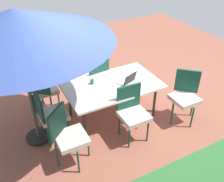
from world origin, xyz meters
TOP-DOWN VIEW (x-y plane):
  - ground_plane at (0.00, 0.00)m, footprint 10.00×10.00m
  - dining_table at (0.00, 0.00)m, footprint 1.74×1.06m
  - patio_umbrella at (1.44, -0.05)m, footprint 2.75×2.75m
  - chair_northeast at (1.11, 0.68)m, footprint 0.59×0.59m
  - chair_northwest at (-1.18, 0.68)m, footprint 0.59×0.59m
  - chair_south at (0.03, -0.66)m, footprint 0.47×0.48m
  - chair_north at (-0.05, 0.65)m, footprint 0.46×0.47m
  - chair_southeast at (1.11, -0.74)m, footprint 0.58×0.58m
  - chair_east at (1.21, 0.05)m, footprint 0.47×0.46m
  - laptop at (-0.28, 0.07)m, footprint 0.39×0.34m
  - cup at (0.31, -0.19)m, footprint 0.07×0.07m

SIDE VIEW (x-z plane):
  - ground_plane at x=0.00m, z-range -0.02..0.00m
  - chair_northeast at x=1.11m, z-range 0.06..1.04m
  - chair_northwest at x=-1.18m, z-range 0.06..1.04m
  - chair_south at x=0.03m, z-range 0.06..1.04m
  - chair_north at x=-0.05m, z-range 0.06..1.04m
  - chair_southeast at x=1.11m, z-range 0.06..1.04m
  - chair_east at x=1.21m, z-range 0.06..1.04m
  - dining_table at x=0.00m, z-range 0.32..1.05m
  - cup at x=0.31m, z-range 0.73..0.83m
  - laptop at x=-0.28m, z-range 0.67..0.89m
  - patio_umbrella at x=1.44m, z-range 0.91..3.19m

